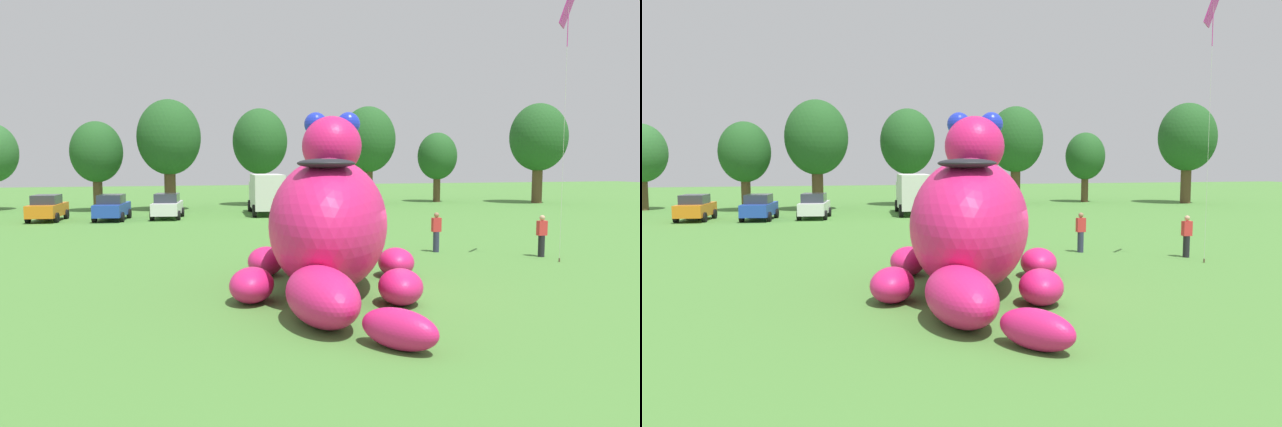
{
  "view_description": "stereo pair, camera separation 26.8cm",
  "coord_description": "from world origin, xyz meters",
  "views": [
    {
      "loc": [
        -6.17,
        -16.33,
        3.89
      ],
      "look_at": [
        -1.36,
        1.76,
        2.22
      ],
      "focal_mm": 32.9,
      "sensor_mm": 36.0,
      "label": 1
    },
    {
      "loc": [
        -5.91,
        -16.39,
        3.89
      ],
      "look_at": [
        -1.36,
        1.76,
        2.22
      ],
      "focal_mm": 32.9,
      "sensor_mm": 36.0,
      "label": 2
    }
  ],
  "objects": [
    {
      "name": "ground_plane",
      "position": [
        0.0,
        0.0,
        0.0
      ],
      "size": [
        160.0,
        160.0,
        0.0
      ],
      "primitive_type": "plane",
      "color": "#4C8438"
    },
    {
      "name": "giant_inflatable_creature",
      "position": [
        -1.35,
        0.74,
        2.06
      ],
      "size": [
        6.94,
        11.34,
        5.63
      ],
      "color": "#E01E6B",
      "rests_on": "ground"
    },
    {
      "name": "car_orange",
      "position": [
        -13.59,
        25.05,
        0.86
      ],
      "size": [
        2.2,
        4.23,
        1.72
      ],
      "color": "orange",
      "rests_on": "ground"
    },
    {
      "name": "car_blue",
      "position": [
        -9.55,
        24.43,
        0.86
      ],
      "size": [
        2.31,
        4.27,
        1.72
      ],
      "color": "#2347B7",
      "rests_on": "ground"
    },
    {
      "name": "car_white",
      "position": [
        -6.0,
        24.73,
        0.86
      ],
      "size": [
        2.33,
        4.28,
        1.72
      ],
      "color": "white",
      "rests_on": "ground"
    },
    {
      "name": "box_truck",
      "position": [
        1.05,
        26.25,
        1.6
      ],
      "size": [
        2.69,
        6.52,
        2.95
      ],
      "color": "silver",
      "rests_on": "ground"
    },
    {
      "name": "tree_mid_left",
      "position": [
        -11.19,
        32.16,
        4.57
      ],
      "size": [
        3.93,
        3.93,
        6.98
      ],
      "color": "brown",
      "rests_on": "ground"
    },
    {
      "name": "tree_centre_left",
      "position": [
        -5.73,
        31.52,
        5.71
      ],
      "size": [
        4.92,
        4.92,
        8.74
      ],
      "color": "brown",
      "rests_on": "ground"
    },
    {
      "name": "tree_centre",
      "position": [
        2.06,
        35.14,
        5.57
      ],
      "size": [
        4.8,
        4.8,
        8.52
      ],
      "color": "brown",
      "rests_on": "ground"
    },
    {
      "name": "tree_centre_right",
      "position": [
        12.03,
        34.86,
        5.82
      ],
      "size": [
        5.02,
        5.02,
        8.91
      ],
      "color": "brown",
      "rests_on": "ground"
    },
    {
      "name": "tree_mid_right",
      "position": [
        19.16,
        35.2,
        4.34
      ],
      "size": [
        3.74,
        3.74,
        6.63
      ],
      "color": "brown",
      "rests_on": "ground"
    },
    {
      "name": "tree_right",
      "position": [
        27.58,
        31.43,
        6.06
      ],
      "size": [
        5.22,
        5.22,
        9.26
      ],
      "color": "brown",
      "rests_on": "ground"
    },
    {
      "name": "spectator_near_inflatable",
      "position": [
        0.88,
        21.31,
        0.85
      ],
      "size": [
        0.38,
        0.26,
        1.71
      ],
      "color": "#726656",
      "rests_on": "ground"
    },
    {
      "name": "spectator_mid_field",
      "position": [
        8.66,
        4.24,
        0.85
      ],
      "size": [
        0.38,
        0.26,
        1.71
      ],
      "color": "black",
      "rests_on": "ground"
    },
    {
      "name": "spectator_by_cars",
      "position": [
        5.07,
        6.5,
        0.85
      ],
      "size": [
        0.38,
        0.26,
        1.71
      ],
      "color": "#2D334C",
      "rests_on": "ground"
    },
    {
      "name": "spectator_wandering",
      "position": [
        3.11,
        16.82,
        0.85
      ],
      "size": [
        0.38,
        0.26,
        1.71
      ],
      "color": "#2D334C",
      "rests_on": "ground"
    },
    {
      "name": "tethered_flying_kite",
      "position": [
        8.57,
        2.96,
        9.49
      ],
      "size": [
        1.13,
        1.13,
        10.4
      ],
      "color": "brown",
      "rests_on": "ground"
    }
  ]
}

